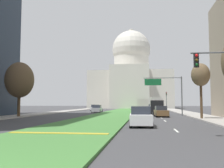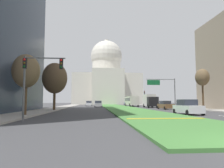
{
  "view_description": "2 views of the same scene",
  "coord_description": "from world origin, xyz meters",
  "px_view_note": "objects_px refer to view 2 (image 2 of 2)",
  "views": [
    {
      "loc": [
        5.4,
        -4.85,
        2.04
      ],
      "look_at": [
        0.57,
        32.36,
        4.92
      ],
      "focal_mm": 40.07,
      "sensor_mm": 36.0,
      "label": 1
    },
    {
      "loc": [
        -5.74,
        -6.2,
        1.57
      ],
      "look_at": [
        -1.54,
        45.62,
        5.84
      ],
      "focal_mm": 33.4,
      "sensor_mm": 36.0,
      "label": 2
    }
  ],
  "objects_px": {
    "street_tree_left_near": "(26,71)",
    "sedan_distant": "(98,104)",
    "capitol_building": "(106,80)",
    "sedan_far_horizon": "(89,104)",
    "overhead_guide_sign": "(164,87)",
    "city_bus": "(131,100)",
    "sedan_very_far": "(127,103)",
    "traffic_light_near_left": "(35,73)",
    "box_truck_delivery": "(150,101)",
    "traffic_light_far_right": "(145,96)",
    "street_tree_left_mid": "(55,78)",
    "street_tree_right_mid": "(202,78)",
    "sedan_midblock": "(165,105)",
    "sedan_lead_stopped": "(188,107)"
  },
  "relations": [
    {
      "from": "sedan_very_far",
      "to": "box_truck_delivery",
      "type": "distance_m",
      "value": 35.13
    },
    {
      "from": "street_tree_left_mid",
      "to": "box_truck_delivery",
      "type": "xyz_separation_m",
      "value": [
        20.13,
        14.79,
        -3.69
      ]
    },
    {
      "from": "capitol_building",
      "to": "traffic_light_near_left",
      "type": "bearing_deg",
      "value": -96.75
    },
    {
      "from": "traffic_light_near_left",
      "to": "box_truck_delivery",
      "type": "bearing_deg",
      "value": 61.15
    },
    {
      "from": "overhead_guide_sign",
      "to": "city_bus",
      "type": "height_order",
      "value": "overhead_guide_sign"
    },
    {
      "from": "street_tree_left_near",
      "to": "box_truck_delivery",
      "type": "height_order",
      "value": "street_tree_left_near"
    },
    {
      "from": "capitol_building",
      "to": "sedan_midblock",
      "type": "distance_m",
      "value": 68.04
    },
    {
      "from": "sedan_distant",
      "to": "street_tree_right_mid",
      "type": "bearing_deg",
      "value": -51.04
    },
    {
      "from": "traffic_light_far_right",
      "to": "sedan_far_horizon",
      "type": "bearing_deg",
      "value": -167.96
    },
    {
      "from": "capitol_building",
      "to": "sedan_far_horizon",
      "type": "bearing_deg",
      "value": -101.17
    },
    {
      "from": "traffic_light_near_left",
      "to": "sedan_very_far",
      "type": "relative_size",
      "value": 1.23
    },
    {
      "from": "traffic_light_far_right",
      "to": "street_tree_right_mid",
      "type": "bearing_deg",
      "value": -88.33
    },
    {
      "from": "capitol_building",
      "to": "sedan_lead_stopped",
      "type": "height_order",
      "value": "capitol_building"
    },
    {
      "from": "capitol_building",
      "to": "sedan_very_far",
      "type": "height_order",
      "value": "capitol_building"
    },
    {
      "from": "traffic_light_near_left",
      "to": "sedan_midblock",
      "type": "distance_m",
      "value": 29.19
    },
    {
      "from": "overhead_guide_sign",
      "to": "street_tree_right_mid",
      "type": "height_order",
      "value": "street_tree_right_mid"
    },
    {
      "from": "capitol_building",
      "to": "sedan_very_far",
      "type": "relative_size",
      "value": 7.97
    },
    {
      "from": "street_tree_left_near",
      "to": "city_bus",
      "type": "distance_m",
      "value": 43.1
    },
    {
      "from": "sedan_midblock",
      "to": "sedan_far_horizon",
      "type": "distance_m",
      "value": 31.74
    },
    {
      "from": "street_tree_left_mid",
      "to": "street_tree_right_mid",
      "type": "distance_m",
      "value": 25.0
    },
    {
      "from": "capitol_building",
      "to": "street_tree_left_mid",
      "type": "height_order",
      "value": "capitol_building"
    },
    {
      "from": "sedan_far_horizon",
      "to": "sedan_very_far",
      "type": "height_order",
      "value": "sedan_very_far"
    },
    {
      "from": "sedan_lead_stopped",
      "to": "overhead_guide_sign",
      "type": "bearing_deg",
      "value": 78.61
    },
    {
      "from": "sedan_lead_stopped",
      "to": "sedan_far_horizon",
      "type": "xyz_separation_m",
      "value": [
        -12.74,
        43.48,
        -0.05
      ]
    },
    {
      "from": "street_tree_left_near",
      "to": "sedan_distant",
      "type": "xyz_separation_m",
      "value": [
        8.14,
        32.85,
        -3.94
      ]
    },
    {
      "from": "box_truck_delivery",
      "to": "city_bus",
      "type": "height_order",
      "value": "box_truck_delivery"
    },
    {
      "from": "capitol_building",
      "to": "street_tree_left_mid",
      "type": "bearing_deg",
      "value": -99.99
    },
    {
      "from": "traffic_light_far_right",
      "to": "street_tree_left_mid",
      "type": "relative_size",
      "value": 0.65
    },
    {
      "from": "overhead_guide_sign",
      "to": "sedan_very_far",
      "type": "bearing_deg",
      "value": 92.53
    },
    {
      "from": "city_bus",
      "to": "sedan_very_far",
      "type": "bearing_deg",
      "value": 84.45
    },
    {
      "from": "city_bus",
      "to": "sedan_midblock",
      "type": "bearing_deg",
      "value": -82.85
    },
    {
      "from": "overhead_guide_sign",
      "to": "street_tree_right_mid",
      "type": "bearing_deg",
      "value": -71.84
    },
    {
      "from": "traffic_light_far_right",
      "to": "sedan_distant",
      "type": "relative_size",
      "value": 1.15
    },
    {
      "from": "sedan_far_horizon",
      "to": "street_tree_left_mid",
      "type": "bearing_deg",
      "value": -98.55
    },
    {
      "from": "traffic_light_near_left",
      "to": "overhead_guide_sign",
      "type": "xyz_separation_m",
      "value": [
        19.7,
        27.03,
        0.89
      ]
    },
    {
      "from": "sedan_distant",
      "to": "overhead_guide_sign",
      "type": "bearing_deg",
      "value": -39.02
    },
    {
      "from": "traffic_light_far_right",
      "to": "sedan_distant",
      "type": "distance_m",
      "value": 22.84
    },
    {
      "from": "street_tree_left_mid",
      "to": "sedan_very_far",
      "type": "relative_size",
      "value": 1.88
    },
    {
      "from": "traffic_light_near_left",
      "to": "sedan_far_horizon",
      "type": "distance_m",
      "value": 50.33
    },
    {
      "from": "traffic_light_far_right",
      "to": "traffic_light_near_left",
      "type": "bearing_deg",
      "value": -112.02
    },
    {
      "from": "street_tree_left_mid",
      "to": "sedan_far_horizon",
      "type": "bearing_deg",
      "value": 81.45
    },
    {
      "from": "overhead_guide_sign",
      "to": "sedan_far_horizon",
      "type": "height_order",
      "value": "overhead_guide_sign"
    },
    {
      "from": "traffic_light_far_right",
      "to": "sedan_very_far",
      "type": "distance_m",
      "value": 14.7
    },
    {
      "from": "traffic_light_far_right",
      "to": "street_tree_left_near",
      "type": "xyz_separation_m",
      "value": [
        -24.48,
        -48.61,
        1.4
      ]
    },
    {
      "from": "overhead_guide_sign",
      "to": "sedan_distant",
      "type": "bearing_deg",
      "value": 140.98
    },
    {
      "from": "overhead_guide_sign",
      "to": "street_tree_left_mid",
      "type": "height_order",
      "value": "street_tree_left_mid"
    },
    {
      "from": "sedan_distant",
      "to": "city_bus",
      "type": "distance_m",
      "value": 11.78
    },
    {
      "from": "street_tree_left_near",
      "to": "street_tree_right_mid",
      "type": "height_order",
      "value": "street_tree_right_mid"
    },
    {
      "from": "sedan_lead_stopped",
      "to": "city_bus",
      "type": "relative_size",
      "value": 0.4
    },
    {
      "from": "street_tree_left_near",
      "to": "street_tree_right_mid",
      "type": "bearing_deg",
      "value": 23.84
    }
  ]
}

